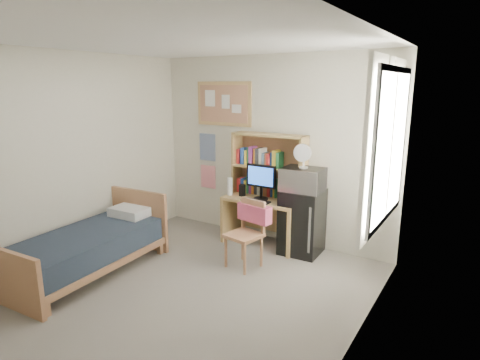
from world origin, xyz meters
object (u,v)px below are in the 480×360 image
Objects in this scene: speaker_left at (242,190)px; speaker_right at (281,197)px; desk_fan at (304,157)px; mini_fridge at (302,222)px; monitor at (261,183)px; microwave at (303,179)px; bed at (86,253)px; desk_chair at (244,235)px; bulletin_board at (224,104)px; desk at (263,221)px.

speaker_left is 0.60m from speaker_right.
speaker_right is 0.58× the size of desk_fan.
mini_fridge is 1.86× the size of monitor.
mini_fridge is at bearing 90.00° from microwave.
desk_chair is at bearing 33.52° from bed.
desk_fan is at bearing 41.25° from bed.
microwave is 1.84× the size of desk_fan.
speaker_right is at bearing -16.94° from bulletin_board.
speaker_left is at bearing -177.81° from microwave.
desk_fan is (1.41, -0.28, -0.62)m from bulletin_board.
monitor is (0.83, -0.34, -1.02)m from bulletin_board.
speaker_left reaches higher than desk.
desk_fan reaches higher than mini_fridge.
desk_fan is (1.91, 1.90, 1.05)m from bed.
monitor is at bearing 180.00° from speaker_right.
desk_chair is 1.06m from microwave.
desk is 2.33× the size of monitor.
speaker_left is 0.92m from microwave.
bulletin_board is 1.13× the size of desk_chair.
monitor reaches higher than mini_fridge.
desk_chair reaches higher than bed.
microwave reaches higher than desk.
mini_fridge is 2.71m from bed.
desk_chair is at bearing -56.73° from speaker_left.
microwave reaches higher than speaker_right.
speaker_left is 0.32× the size of microwave.
speaker_left is at bearing -176.52° from mini_fridge.
speaker_left is at bearing 180.00° from speaker_right.
mini_fridge is at bearing 2.90° from desk.
speaker_right is 0.38m from microwave.
mini_fridge is (0.42, 0.79, 0.01)m from desk_chair.
speaker_left is (-0.88, -0.09, 0.32)m from mini_fridge.
desk_fan reaches higher than desk.
speaker_right is at bearing -168.34° from desk_fan.
mini_fridge is 1.67× the size of microwave.
desk is 1.12m from desk_fan.
desk_chair is at bearing -46.57° from bulletin_board.
bulletin_board reaches higher than desk_fan.
speaker_left is (-0.30, 0.00, -0.15)m from monitor.
bulletin_board is 0.88× the size of desk.
desk is 0.52m from speaker_left.
mini_fridge is 0.94m from speaker_left.
speaker_left reaches higher than speaker_right.
speaker_left is 1.03× the size of speaker_right.
microwave is (0.58, 0.01, 0.67)m from desk.
speaker_right is (0.30, -0.00, -0.15)m from monitor.
desk_chair is 0.46× the size of bed.
monitor is 2.85× the size of speaker_right.
monitor is (1.33, 1.83, 0.65)m from bed.
microwave is (1.91, 1.90, 0.76)m from bed.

